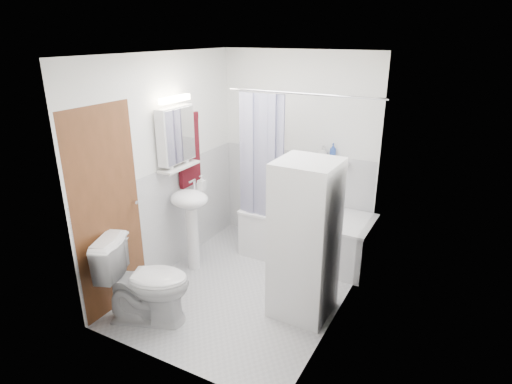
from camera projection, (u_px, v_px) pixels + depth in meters
The scene contains 20 objects.
floor at pixel (247, 287), 4.61m from camera, with size 2.60×2.60×0.00m, color #B9B9BE.
room_walls at pixel (245, 154), 4.09m from camera, with size 2.60×2.60×2.60m.
wainscot at pixel (259, 226), 4.65m from camera, with size 1.98×2.58×2.58m.
door at pixel (135, 202), 4.23m from camera, with size 0.05×2.00×2.00m.
bathtub at pixel (307, 233), 5.12m from camera, with size 1.52×0.72×0.58m.
tub_spout at pixel (335, 182), 5.10m from camera, with size 0.04×0.04×0.12m, color silver.
curtain_rod at pixel (303, 94), 4.29m from camera, with size 0.02×0.02×1.70m, color silver.
shower_curtain at pixel (260, 159), 4.76m from camera, with size 0.55×0.02×1.45m.
sink at pixel (190, 212), 4.76m from camera, with size 0.44×0.37×1.04m.
medicine_cabinet at pixel (176, 134), 4.55m from camera, with size 0.13×0.50×0.71m.
shelf at pixel (179, 167), 4.67m from camera, with size 0.18×0.54×0.03m, color silver.
shower_caddy at pixel (340, 163), 4.99m from camera, with size 0.22×0.06×0.02m, color silver.
towel at pixel (189, 149), 4.85m from camera, with size 0.07×0.35×0.85m.
washer_dryer at pixel (305, 240), 3.97m from camera, with size 0.56×0.55×1.53m.
toilet at pixel (146, 282), 3.96m from camera, with size 0.47×0.84×0.82m, color white.
soap_pump at pixel (202, 187), 4.80m from camera, with size 0.08×0.17×0.08m, color gray.
shelf_bottle at pixel (170, 166), 4.53m from camera, with size 0.07×0.18×0.07m, color gray.
shelf_cup at pixel (186, 158), 4.75m from camera, with size 0.10×0.09×0.10m, color gray.
shampoo_a at pixel (323, 154), 5.05m from camera, with size 0.13×0.17×0.13m, color gray.
shampoo_b at pixel (332, 157), 5.01m from camera, with size 0.08×0.21×0.08m, color #2B4DAE.
Camera 1 is at (1.96, -3.45, 2.58)m, focal length 30.00 mm.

